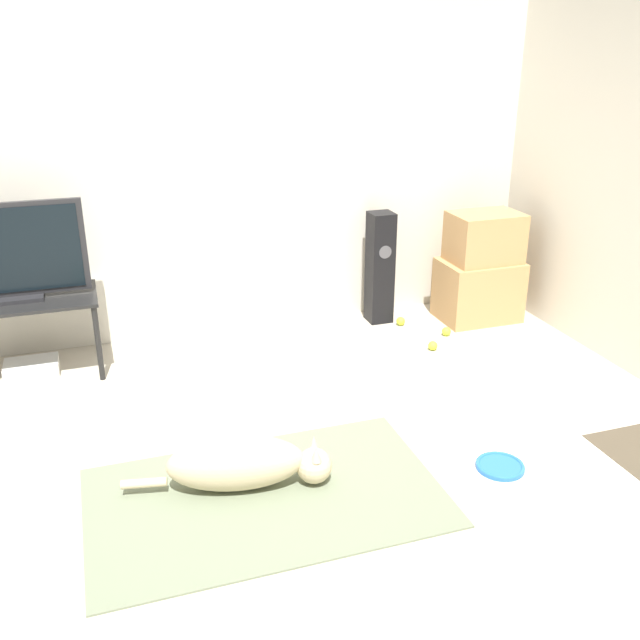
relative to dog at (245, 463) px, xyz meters
The scene contains 14 objects.
ground_plane 0.18m from the dog, 24.47° to the right, with size 12.00×12.00×0.00m, color #BCB29E.
wall_back 2.35m from the dog, 87.23° to the left, with size 8.00×0.06×2.55m.
area_rug 0.19m from the dog, 55.84° to the right, with size 1.68×1.03×0.01m.
dog is the anchor object (origin of this frame).
frisbee 1.31m from the dog, 10.85° to the right, with size 0.25×0.25×0.03m.
cardboard_box_lower 2.74m from the dog, 36.16° to the left, with size 0.59×0.42×0.46m.
cardboard_box_upper 2.79m from the dog, 35.98° to the left, with size 0.51×0.37×0.37m.
floor_speaker 2.35m from the dog, 51.04° to the left, with size 0.18×0.18×0.85m.
tv_stand 2.00m from the dog, 122.13° to the left, with size 0.95×0.51×0.52m.
tv 2.09m from the dog, 122.09° to the left, with size 0.90×0.20×0.61m.
tennis_ball_by_boxes 2.31m from the dog, 46.34° to the left, with size 0.07×0.07×0.07m.
tennis_ball_near_speaker 2.29m from the dog, 37.04° to the left, with size 0.07×0.07×0.07m.
tennis_ball_loose_on_carpet 2.00m from the dog, 36.15° to the left, with size 0.07×0.07×0.07m.
game_console 1.98m from the dog, 121.65° to the left, with size 0.34×0.23×0.08m.
Camera 1 is at (-0.68, -2.84, 2.08)m, focal length 40.00 mm.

